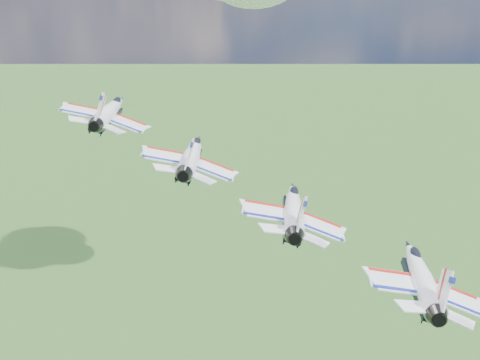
{
  "coord_description": "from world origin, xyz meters",
  "views": [
    {
      "loc": [
        11.24,
        -55.97,
        175.39
      ],
      "look_at": [
        14.71,
        4.86,
        153.43
      ],
      "focal_mm": 50.0,
      "sensor_mm": 36.0,
      "label": 1
    }
  ],
  "objects_px": {
    "jet_1": "(192,155)",
    "jet_2": "(293,208)",
    "jet_0": "(110,111)",
    "jet_3": "(421,276)"
  },
  "relations": [
    {
      "from": "jet_1",
      "to": "jet_2",
      "type": "xyz_separation_m",
      "value": [
        9.32,
        -8.88,
        -2.52
      ]
    },
    {
      "from": "jet_0",
      "to": "jet_3",
      "type": "bearing_deg",
      "value": -37.01
    },
    {
      "from": "jet_1",
      "to": "jet_3",
      "type": "xyz_separation_m",
      "value": [
        18.63,
        -17.76,
        -5.03
      ]
    },
    {
      "from": "jet_2",
      "to": "jet_0",
      "type": "bearing_deg",
      "value": 142.99
    },
    {
      "from": "jet_0",
      "to": "jet_2",
      "type": "xyz_separation_m",
      "value": [
        18.63,
        -17.76,
        -5.03
      ]
    },
    {
      "from": "jet_3",
      "to": "jet_2",
      "type": "bearing_deg",
      "value": 142.99
    },
    {
      "from": "jet_1",
      "to": "jet_2",
      "type": "distance_m",
      "value": 13.12
    },
    {
      "from": "jet_1",
      "to": "jet_2",
      "type": "relative_size",
      "value": 1.0
    },
    {
      "from": "jet_1",
      "to": "jet_0",
      "type": "bearing_deg",
      "value": 142.99
    },
    {
      "from": "jet_2",
      "to": "jet_3",
      "type": "relative_size",
      "value": 1.0
    }
  ]
}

